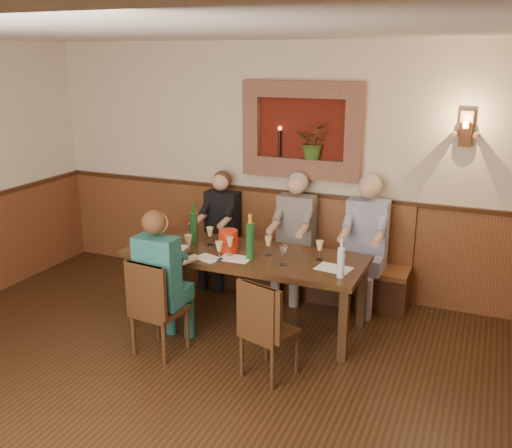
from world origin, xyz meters
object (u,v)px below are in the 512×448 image
Objects in this scene: dining_table at (245,260)px; bench at (278,262)px; chair_near_left at (159,326)px; person_bench_mid at (294,247)px; chair_near_right at (268,348)px; person_bench_left at (220,239)px; spittoon_bucket at (228,241)px; wine_bottle_green_a at (250,240)px; person_bench_right at (364,254)px; wine_bottle_green_b at (194,227)px; water_bottle at (341,262)px; person_chair_front at (164,292)px.

bench reaches higher than dining_table.
person_bench_mid is at bearing 74.33° from chair_near_left.
person_bench_left is (-1.29, 1.70, 0.30)m from chair_near_right.
wine_bottle_green_a is (0.29, -0.12, 0.08)m from spittoon_bucket.
dining_table is 0.80× the size of bench.
person_bench_right is at bearing -5.96° from bench.
person_bench_left reaches higher than chair_near_right.
person_bench_left is at bearing 95.88° from wine_bottle_green_b.
chair_near_right is at bearing -126.62° from water_bottle.
bench is at bearing 8.41° from person_bench_left.
wine_bottle_green_b is (-1.22, 0.96, 0.66)m from chair_near_right.
person_bench_left reaches higher than water_bottle.
chair_near_left is 1.76m from person_bench_left.
dining_table is 0.31m from wine_bottle_green_a.
chair_near_right is at bearing -104.19° from person_bench_right.
chair_near_right is at bearing -77.76° from person_bench_mid.
chair_near_left is 1.76m from water_bottle.
spittoon_bucket is 0.52× the size of wine_bottle_green_b.
person_bench_right reaches higher than person_bench_left.
wine_bottle_green_a is (-0.91, -0.96, 0.34)m from person_bench_right.
water_bottle is at bearing -11.92° from wine_bottle_green_b.
person_bench_mid reaches higher than person_bench_left.
person_chair_front reaches higher than person_bench_left.
person_bench_mid is at bearing 126.84° from water_bottle.
bench is 3.25× the size of chair_near_left.
chair_near_right is (0.59, -0.86, -0.42)m from dining_table.
bench is 1.06m from person_bench_right.
person_chair_front is at bearing -105.22° from bench.
person_chair_front is (-1.06, 0.08, 0.30)m from chair_near_right.
water_bottle is at bearing -13.62° from dining_table.
person_bench_left is at bearing 129.82° from dining_table.
person_bench_left is 1.04m from spittoon_bucket.
wine_bottle_green_a reaches higher than bench.
person_bench_left is 0.83m from wine_bottle_green_b.
chair_near_left is at bearing -104.44° from bench.
bench reaches higher than chair_near_right.
chair_near_right is 0.63× the size of person_bench_mid.
chair_near_right is 1.78m from person_bench_right.
dining_table is 1.10m from person_bench_left.
person_bench_right is at bearing -0.10° from person_bench_left.
person_bench_right reaches higher than person_bench_mid.
chair_near_left is 0.63× the size of person_bench_right.
chair_near_right is 0.65× the size of person_bench_left.
chair_near_left is at bearing -127.41° from wine_bottle_green_a.
person_bench_left is (-0.70, -0.10, 0.23)m from bench.
chair_near_right is 2.15m from person_bench_left.
chair_near_right is at bearing -56.75° from wine_bottle_green_a.
wine_bottle_green_a reaches higher than dining_table.
chair_near_right is at bearing -47.86° from spittoon_bucket.
bench is 13.78× the size of spittoon_bucket.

